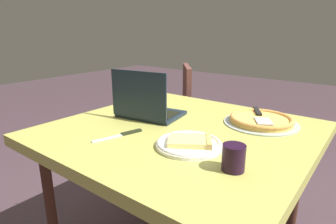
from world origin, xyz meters
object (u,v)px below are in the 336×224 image
(laptop, at_px, (147,108))
(pizza_plate, at_px, (189,143))
(table_knife, at_px, (123,134))
(dining_table, at_px, (181,140))
(chair_near, at_px, (173,115))
(drink_cup, at_px, (234,157))
(pizza_tray, at_px, (261,120))

(laptop, distance_m, pizza_plate, 0.42)
(laptop, relative_size, table_knife, 1.52)
(dining_table, height_order, laptop, laptop)
(laptop, xyz_separation_m, chair_near, (-0.37, 0.71, -0.28))
(table_knife, bearing_deg, dining_table, 57.27)
(drink_cup, bearing_deg, dining_table, 148.34)
(pizza_plate, relative_size, table_knife, 1.14)
(pizza_tray, height_order, table_knife, pizza_tray)
(table_knife, bearing_deg, chair_near, 114.93)
(table_knife, height_order, drink_cup, drink_cup)
(dining_table, xyz_separation_m, laptop, (-0.23, 0.03, 0.12))
(laptop, relative_size, drink_cup, 3.91)
(dining_table, height_order, table_knife, table_knife)
(laptop, height_order, pizza_tray, laptop)
(dining_table, distance_m, table_knife, 0.28)
(pizza_plate, distance_m, pizza_tray, 0.46)
(dining_table, height_order, drink_cup, drink_cup)
(dining_table, bearing_deg, drink_cup, -31.66)
(pizza_plate, height_order, pizza_tray, pizza_tray)
(dining_table, bearing_deg, pizza_plate, -45.94)
(pizza_plate, height_order, table_knife, pizza_plate)
(dining_table, relative_size, drink_cup, 12.84)
(dining_table, relative_size, pizza_tray, 3.21)
(table_knife, xyz_separation_m, chair_near, (-0.45, 0.97, -0.23))
(drink_cup, bearing_deg, table_knife, -179.62)
(dining_table, relative_size, pizza_plate, 4.35)
(table_knife, distance_m, chair_near, 1.09)
(pizza_tray, bearing_deg, table_knife, -128.86)
(pizza_plate, bearing_deg, table_knife, -165.93)
(pizza_plate, xyz_separation_m, table_knife, (-0.30, -0.07, -0.01))
(pizza_tray, xyz_separation_m, table_knife, (-0.42, -0.52, -0.01))
(drink_cup, height_order, chair_near, chair_near)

